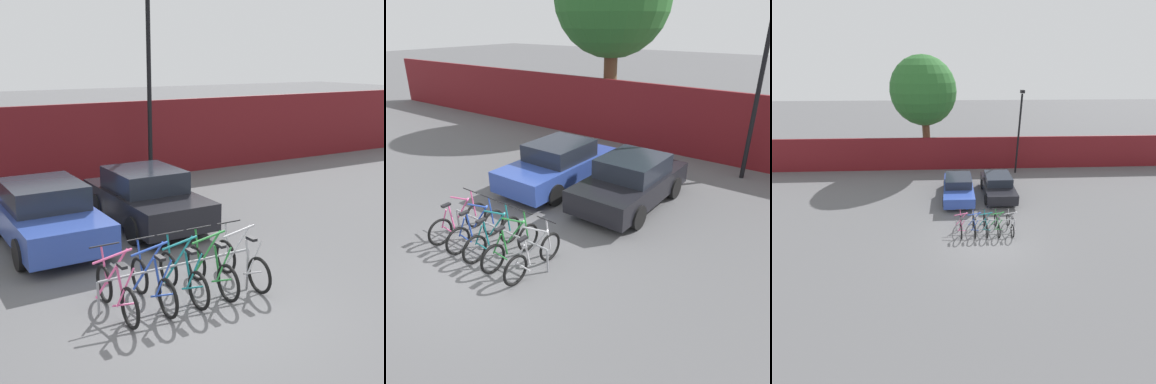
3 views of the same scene
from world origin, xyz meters
TOP-DOWN VIEW (x-y plane):
  - ground_plane at (0.00, 0.00)m, footprint 120.00×120.00m
  - hoarding_wall at (0.00, 9.50)m, footprint 36.00×0.16m
  - bike_rack at (0.01, 0.68)m, footprint 3.01×0.04m
  - bicycle_pink at (-1.22, 0.53)m, footprint 0.68×1.71m
  - bicycle_blue at (-0.57, 0.53)m, footprint 0.68×1.71m
  - bicycle_teal at (0.01, 0.53)m, footprint 0.68×1.71m
  - bicycle_green at (0.59, 0.53)m, footprint 0.68×1.71m
  - bicycle_silver at (1.24, 0.53)m, footprint 0.68×1.71m
  - car_blue at (-1.25, 4.40)m, footprint 1.91×4.09m
  - car_black at (1.27, 4.56)m, footprint 1.91×3.90m
  - lamp_post at (3.34, 8.50)m, footprint 0.24×0.44m

SIDE VIEW (x-z plane):
  - ground_plane at x=0.00m, z-range 0.00..0.00m
  - bicycle_pink at x=-1.22m, z-range -0.15..0.90m
  - bicycle_blue at x=-0.57m, z-range -0.15..0.90m
  - bicycle_teal at x=0.01m, z-range -0.15..0.90m
  - bicycle_green at x=0.59m, z-range -0.15..0.90m
  - bicycle_silver at x=1.24m, z-range -0.15..0.90m
  - bike_rack at x=0.01m, z-range 0.19..0.76m
  - car_black at x=1.27m, z-range -0.01..1.39m
  - car_blue at x=-1.25m, z-range -0.01..1.39m
  - hoarding_wall at x=0.00m, z-range 0.00..2.60m
  - lamp_post at x=3.34m, z-range 0.35..6.43m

